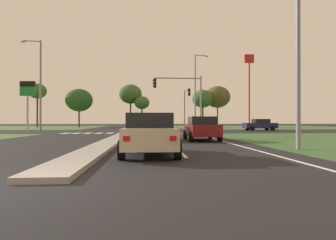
# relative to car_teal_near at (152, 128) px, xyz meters

# --- Properties ---
(ground_plane) EXTENTS (200.00, 200.00, 0.00)m
(ground_plane) POSITION_rel_car_teal_near_xyz_m (-2.44, 16.43, -0.82)
(ground_plane) COLOR black
(grass_verge_far_left) EXTENTS (35.00, 35.00, 0.01)m
(grass_verge_far_left) POSITION_rel_car_teal_near_xyz_m (-27.94, 40.93, -0.82)
(grass_verge_far_left) COLOR #476B38
(grass_verge_far_left) RESTS_ON ground
(grass_verge_far_right) EXTENTS (35.00, 35.00, 0.01)m
(grass_verge_far_right) POSITION_rel_car_teal_near_xyz_m (23.06, 40.93, -0.82)
(grass_verge_far_right) COLOR #476B38
(grass_verge_far_right) RESTS_ON ground
(median_island_near) EXTENTS (1.20, 22.00, 0.14)m
(median_island_near) POSITION_rel_car_teal_near_xyz_m (-2.44, -2.57, -0.75)
(median_island_near) COLOR gray
(median_island_near) RESTS_ON ground
(median_island_far) EXTENTS (1.20, 36.00, 0.14)m
(median_island_far) POSITION_rel_car_teal_near_xyz_m (-2.44, 41.43, -0.75)
(median_island_far) COLOR gray
(median_island_far) RESTS_ON ground
(lane_dash_near) EXTENTS (0.14, 2.00, 0.01)m
(lane_dash_near) POSITION_rel_car_teal_near_xyz_m (1.06, -8.71, -0.82)
(lane_dash_near) COLOR silver
(lane_dash_near) RESTS_ON ground
(lane_dash_second) EXTENTS (0.14, 2.00, 0.01)m
(lane_dash_second) POSITION_rel_car_teal_near_xyz_m (1.06, -2.71, -0.82)
(lane_dash_second) COLOR silver
(lane_dash_second) RESTS_ON ground
(lane_dash_third) EXTENTS (0.14, 2.00, 0.01)m
(lane_dash_third) POSITION_rel_car_teal_near_xyz_m (1.06, 3.29, -0.82)
(lane_dash_third) COLOR silver
(lane_dash_third) RESTS_ON ground
(edge_line_right) EXTENTS (0.14, 24.00, 0.01)m
(edge_line_right) POSITION_rel_car_teal_near_xyz_m (4.41, -1.57, -0.82)
(edge_line_right) COLOR silver
(edge_line_right) RESTS_ON ground
(stop_bar_near) EXTENTS (6.40, 0.50, 0.01)m
(stop_bar_near) POSITION_rel_car_teal_near_xyz_m (1.36, 9.43, -0.82)
(stop_bar_near) COLOR silver
(stop_bar_near) RESTS_ON ground
(crosswalk_bar_near) EXTENTS (0.70, 2.80, 0.01)m
(crosswalk_bar_near) POSITION_rel_car_teal_near_xyz_m (-8.84, 11.23, -0.82)
(crosswalk_bar_near) COLOR silver
(crosswalk_bar_near) RESTS_ON ground
(crosswalk_bar_second) EXTENTS (0.70, 2.80, 0.01)m
(crosswalk_bar_second) POSITION_rel_car_teal_near_xyz_m (-7.69, 11.23, -0.82)
(crosswalk_bar_second) COLOR silver
(crosswalk_bar_second) RESTS_ON ground
(crosswalk_bar_third) EXTENTS (0.70, 2.80, 0.01)m
(crosswalk_bar_third) POSITION_rel_car_teal_near_xyz_m (-6.54, 11.23, -0.82)
(crosswalk_bar_third) COLOR silver
(crosswalk_bar_third) RESTS_ON ground
(crosswalk_bar_fourth) EXTENTS (0.70, 2.80, 0.01)m
(crosswalk_bar_fourth) POSITION_rel_car_teal_near_xyz_m (-5.39, 11.23, -0.82)
(crosswalk_bar_fourth) COLOR silver
(crosswalk_bar_fourth) RESTS_ON ground
(crosswalk_bar_fifth) EXTENTS (0.70, 2.80, 0.01)m
(crosswalk_bar_fifth) POSITION_rel_car_teal_near_xyz_m (-4.24, 11.23, -0.82)
(crosswalk_bar_fifth) COLOR silver
(crosswalk_bar_fifth) RESTS_ON ground
(crosswalk_bar_sixth) EXTENTS (0.70, 2.80, 0.01)m
(crosswalk_bar_sixth) POSITION_rel_car_teal_near_xyz_m (-3.09, 11.23, -0.82)
(crosswalk_bar_sixth) COLOR silver
(crosswalk_bar_sixth) RESTS_ON ground
(crosswalk_bar_seventh) EXTENTS (0.70, 2.80, 0.01)m
(crosswalk_bar_seventh) POSITION_rel_car_teal_near_xyz_m (-1.94, 11.23, -0.82)
(crosswalk_bar_seventh) COLOR silver
(crosswalk_bar_seventh) RESTS_ON ground
(car_teal_near) EXTENTS (1.96, 4.19, 1.62)m
(car_teal_near) POSITION_rel_car_teal_near_xyz_m (0.00, 0.00, 0.00)
(car_teal_near) COLOR #19565B
(car_teal_near) RESTS_ON ground
(car_navy_second) EXTENTS (4.28, 2.08, 1.55)m
(car_navy_second) POSITION_rel_car_teal_near_xyz_m (14.65, 18.00, -0.03)
(car_navy_second) COLOR #161E47
(car_navy_second) RESTS_ON ground
(car_maroon_third) EXTENTS (2.01, 4.36, 1.56)m
(car_maroon_third) POSITION_rel_car_teal_near_xyz_m (3.26, -0.67, -0.02)
(car_maroon_third) COLOR maroon
(car_maroon_third) RESTS_ON ground
(car_beige_fourth) EXTENTS (2.05, 4.15, 1.55)m
(car_beige_fourth) POSITION_rel_car_teal_near_xyz_m (-0.20, -8.74, -0.03)
(car_beige_fourth) COLOR #BCAD8E
(car_beige_fourth) RESTS_ON ground
(traffic_signal_far_right) EXTENTS (0.32, 5.15, 5.87)m
(traffic_signal_far_right) POSITION_rel_car_teal_near_xyz_m (5.16, 21.20, 3.24)
(traffic_signal_far_right) COLOR gray
(traffic_signal_far_right) RESTS_ON ground
(traffic_signal_near_right) EXTENTS (5.05, 0.32, 5.92)m
(traffic_signal_near_right) POSITION_rel_car_teal_near_xyz_m (3.37, 9.83, 3.26)
(traffic_signal_near_right) COLOR gray
(traffic_signal_near_right) RESTS_ON ground
(street_lamp_near) EXTENTS (0.61, 2.55, 9.64)m
(street_lamp_near) POSITION_rel_car_teal_near_xyz_m (6.45, -6.74, 4.58)
(street_lamp_near) COLOR gray
(street_lamp_near) RESTS_ON ground
(street_lamp_second) EXTENTS (2.03, 0.48, 9.61)m
(street_lamp_second) POSITION_rel_car_teal_near_xyz_m (-11.51, 11.11, 4.50)
(street_lamp_second) COLOR gray
(street_lamp_second) RESTS_ON ground
(street_lamp_third) EXTENTS (2.02, 0.28, 10.82)m
(street_lamp_third) POSITION_rel_car_teal_near_xyz_m (6.61, 21.39, 5.11)
(street_lamp_third) COLOR gray
(street_lamp_third) RESTS_ON ground
(pedestrian_at_median) EXTENTS (0.34, 0.34, 1.65)m
(pedestrian_at_median) POSITION_rel_car_teal_near_xyz_m (-2.50, 25.99, 0.32)
(pedestrian_at_median) COLOR maroon
(pedestrian_at_median) RESTS_ON median_island_far
(fastfood_pole_sign) EXTENTS (1.80, 0.40, 13.92)m
(fastfood_pole_sign) POSITION_rel_car_teal_near_xyz_m (18.87, 33.82, 9.14)
(fastfood_pole_sign) COLOR red
(fastfood_pole_sign) RESTS_ON ground
(fuel_price_totem) EXTENTS (1.80, 0.24, 6.16)m
(fuel_price_totem) POSITION_rel_car_teal_near_xyz_m (-14.96, 16.83, 3.69)
(fuel_price_totem) COLOR silver
(fuel_price_totem) RESTS_ON ground
(treeline_near) EXTENTS (3.73, 3.73, 9.16)m
(treeline_near) POSITION_rel_car_teal_near_xyz_m (-23.28, 42.21, 6.68)
(treeline_near) COLOR #423323
(treeline_near) RESTS_ON ground
(treeline_second) EXTENTS (5.58, 5.58, 8.05)m
(treeline_second) POSITION_rel_car_teal_near_xyz_m (-14.67, 41.97, 4.85)
(treeline_second) COLOR #423323
(treeline_second) RESTS_ON ground
(treeline_third) EXTENTS (5.10, 5.10, 9.54)m
(treeline_third) POSITION_rel_car_teal_near_xyz_m (-4.20, 45.69, 6.53)
(treeline_third) COLOR #423323
(treeline_third) RESTS_ON ground
(treeline_fourth) EXTENTS (3.33, 3.33, 6.78)m
(treeline_fourth) POSITION_rel_car_teal_near_xyz_m (-1.61, 44.40, 4.50)
(treeline_fourth) COLOR #423323
(treeline_fourth) RESTS_ON ground
(treeline_fifth) EXTENTS (4.54, 4.54, 8.04)m
(treeline_fifth) POSITION_rel_car_teal_near_xyz_m (11.47, 41.70, 5.27)
(treeline_fifth) COLOR #423323
(treeline_fifth) RESTS_ON ground
(treeline_sixth) EXTENTS (5.57, 5.57, 8.96)m
(treeline_sixth) POSITION_rel_car_teal_near_xyz_m (14.96, 42.77, 5.76)
(treeline_sixth) COLOR #423323
(treeline_sixth) RESTS_ON ground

